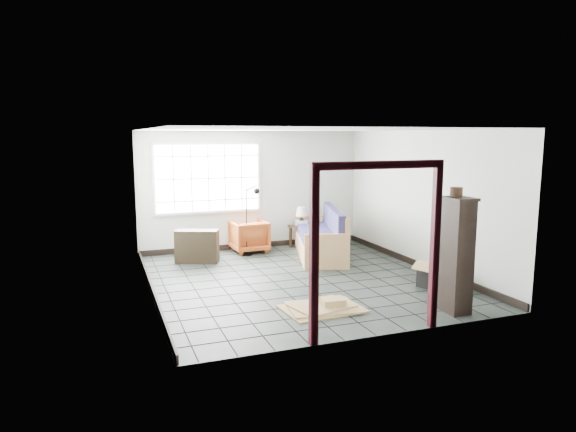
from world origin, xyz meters
name	(u,v)px	position (x,y,z in m)	size (l,w,h in m)	color
ground	(298,279)	(0.00, 0.00, 0.00)	(5.50, 5.50, 0.00)	black
room_shell	(297,184)	(0.00, 0.03, 1.68)	(5.02, 5.52, 2.61)	beige
window_panel	(208,178)	(-1.00, 2.70, 1.60)	(2.32, 0.08, 1.52)	silver
doorway_trim	(378,228)	(0.00, -2.70, 1.38)	(1.80, 0.08, 2.20)	#360C14
futon_sofa	(323,239)	(1.14, 1.46, 0.36)	(1.47, 2.42, 1.01)	#B27A50
armchair	(249,235)	(-0.19, 2.40, 0.37)	(0.73, 0.68, 0.75)	#9C5B16
side_table	(302,229)	(1.05, 2.40, 0.43)	(0.63, 0.63, 0.52)	black
table_lamp	(302,212)	(1.03, 2.41, 0.80)	(0.34, 0.34, 0.40)	black
projector	(301,222)	(1.03, 2.43, 0.57)	(0.33, 0.29, 0.10)	silver
floor_lamp	(251,218)	(-0.24, 2.03, 0.79)	(0.40, 0.34, 1.49)	black
console_shelf	(197,246)	(-1.43, 1.84, 0.33)	(0.90, 0.62, 0.65)	black
tall_shelf	(456,254)	(1.49, -2.33, 0.84)	(0.35, 0.45, 1.65)	black
pot	(456,192)	(1.50, -2.25, 1.72)	(0.18, 0.18, 0.13)	black
open_box	(435,276)	(2.01, -1.18, 0.17)	(0.91, 0.66, 0.47)	olive
cardboard_pile	(324,307)	(-0.22, -1.60, 0.04)	(1.18, 0.88, 0.16)	olive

